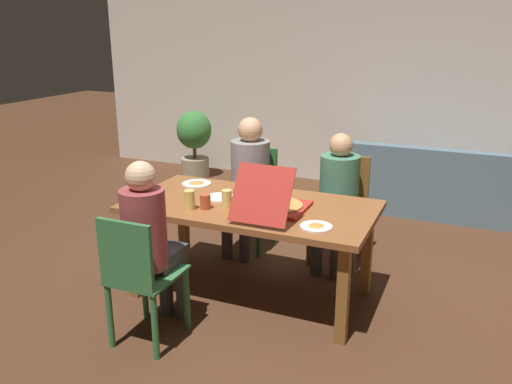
# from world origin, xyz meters

# --- Properties ---
(ground_plane) EXTENTS (20.00, 20.00, 0.00)m
(ground_plane) POSITION_xyz_m (0.00, 0.00, 0.00)
(ground_plane) COLOR #4D2E1B
(back_wall) EXTENTS (7.38, 0.12, 2.94)m
(back_wall) POSITION_xyz_m (0.00, 3.33, 1.47)
(back_wall) COLOR beige
(back_wall) RESTS_ON ground
(dining_table) EXTENTS (1.83, 0.95, 0.75)m
(dining_table) POSITION_xyz_m (0.00, 0.00, 0.66)
(dining_table) COLOR brown
(dining_table) RESTS_ON ground
(chair_0) EXTENTS (0.40, 0.45, 0.90)m
(chair_0) POSITION_xyz_m (-0.38, -0.90, 0.49)
(chair_0) COLOR #326E3C
(chair_0) RESTS_ON ground
(person_0) EXTENTS (0.28, 0.50, 1.22)m
(person_0) POSITION_xyz_m (-0.38, -0.75, 0.71)
(person_0) COLOR #3D3E41
(person_0) RESTS_ON ground
(chair_1) EXTENTS (0.38, 0.43, 0.92)m
(chair_1) POSITION_xyz_m (-0.38, 0.95, 0.50)
(chair_1) COLOR #2B682F
(chair_1) RESTS_ON ground
(person_1) EXTENTS (0.35, 0.55, 1.23)m
(person_1) POSITION_xyz_m (-0.38, 0.81, 0.73)
(person_1) COLOR #413B47
(person_1) RESTS_ON ground
(chair_2) EXTENTS (0.45, 0.44, 0.92)m
(chair_2) POSITION_xyz_m (0.45, 0.94, 0.49)
(chair_2) COLOR brown
(chair_2) RESTS_ON ground
(person_2) EXTENTS (0.34, 0.54, 1.15)m
(person_2) POSITION_xyz_m (0.45, 0.80, 0.68)
(person_2) COLOR #3E4142
(person_2) RESTS_ON ground
(pizza_box_0) EXTENTS (0.41, 0.62, 0.38)m
(pizza_box_0) POSITION_xyz_m (0.23, -0.08, 0.80)
(pizza_box_0) COLOR #AF2D23
(pizza_box_0) RESTS_ON dining_table
(plate_0) EXTENTS (0.24, 0.24, 0.03)m
(plate_0) POSITION_xyz_m (-0.61, 0.28, 0.76)
(plate_0) COLOR white
(plate_0) RESTS_ON dining_table
(plate_1) EXTENTS (0.23, 0.23, 0.01)m
(plate_1) POSITION_xyz_m (-0.27, 0.03, 0.75)
(plate_1) COLOR white
(plate_1) RESTS_ON dining_table
(plate_2) EXTENTS (0.21, 0.21, 0.03)m
(plate_2) POSITION_xyz_m (0.59, -0.27, 0.76)
(plate_2) COLOR white
(plate_2) RESTS_ON dining_table
(drinking_glass_0) EXTENTS (0.07, 0.07, 0.13)m
(drinking_glass_0) POSITION_xyz_m (-0.13, -0.13, 0.81)
(drinking_glass_0) COLOR #DECA61
(drinking_glass_0) RESTS_ON dining_table
(drinking_glass_1) EXTENTS (0.08, 0.08, 0.11)m
(drinking_glass_1) POSITION_xyz_m (-0.26, -0.22, 0.80)
(drinking_glass_1) COLOR #B44829
(drinking_glass_1) RESTS_ON dining_table
(drinking_glass_2) EXTENTS (0.08, 0.08, 0.14)m
(drinking_glass_2) POSITION_xyz_m (-0.35, -0.28, 0.82)
(drinking_glass_2) COLOR #E1C05C
(drinking_glass_2) RESTS_ON dining_table
(drinking_glass_3) EXTENTS (0.06, 0.06, 0.10)m
(drinking_glass_3) POSITION_xyz_m (-0.83, -0.27, 0.80)
(drinking_glass_3) COLOR #DFC263
(drinking_glass_3) RESTS_ON dining_table
(couch) EXTENTS (2.00, 0.82, 0.78)m
(couch) POSITION_xyz_m (1.13, 2.56, 0.28)
(couch) COLOR slate
(couch) RESTS_ON ground
(potted_plant) EXTENTS (0.47, 0.47, 0.91)m
(potted_plant) POSITION_xyz_m (-2.03, 2.75, 0.52)
(potted_plant) COLOR gray
(potted_plant) RESTS_ON ground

